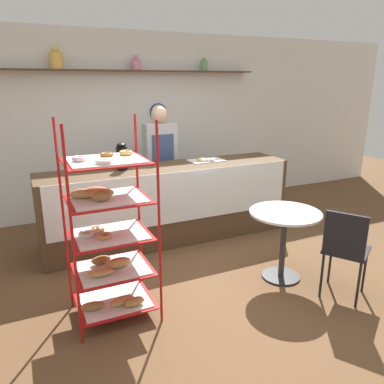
# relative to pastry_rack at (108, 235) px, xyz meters

# --- Properties ---
(ground_plane) EXTENTS (14.00, 14.00, 0.00)m
(ground_plane) POSITION_rel_pastry_rack_xyz_m (1.07, 0.27, -0.76)
(ground_plane) COLOR brown
(back_wall) EXTENTS (10.00, 0.30, 2.70)m
(back_wall) POSITION_rel_pastry_rack_xyz_m (1.07, 2.72, 0.60)
(back_wall) COLOR white
(back_wall) RESTS_ON ground_plane
(display_counter) EXTENTS (3.16, 0.67, 0.97)m
(display_counter) POSITION_rel_pastry_rack_xyz_m (1.07, 1.34, -0.28)
(display_counter) COLOR #4C3823
(display_counter) RESTS_ON ground_plane
(pastry_rack) EXTENTS (0.69, 0.58, 1.72)m
(pastry_rack) POSITION_rel_pastry_rack_xyz_m (0.00, 0.00, 0.00)
(pastry_rack) COLOR #B71414
(pastry_rack) RESTS_ON ground_plane
(person_worker) EXTENTS (0.44, 0.23, 1.67)m
(person_worker) POSITION_rel_pastry_rack_xyz_m (1.17, 1.91, 0.15)
(person_worker) COLOR #282833
(person_worker) RESTS_ON ground_plane
(cafe_table) EXTENTS (0.72, 0.72, 0.73)m
(cafe_table) POSITION_rel_pastry_rack_xyz_m (1.76, -0.09, -0.21)
(cafe_table) COLOR #262628
(cafe_table) RESTS_ON ground_plane
(cafe_chair) EXTENTS (0.52, 0.52, 0.88)m
(cafe_chair) POSITION_rel_pastry_rack_xyz_m (2.01, -0.65, -0.22)
(cafe_chair) COLOR black
(cafe_chair) RESTS_ON ground_plane
(coffee_carafe) EXTENTS (0.13, 0.13, 0.32)m
(coffee_carafe) POSITION_rel_pastry_rack_xyz_m (0.50, 1.39, 0.37)
(coffee_carafe) COLOR black
(coffee_carafe) RESTS_ON display_counter
(donut_tray_counter) EXTENTS (0.46, 0.29, 0.05)m
(donut_tray_counter) POSITION_rel_pastry_rack_xyz_m (1.63, 1.41, 0.23)
(donut_tray_counter) COLOR silver
(donut_tray_counter) RESTS_ON display_counter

